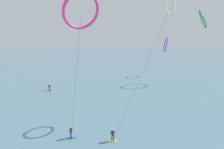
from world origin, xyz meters
TOP-DOWN VIEW (x-y plane):
  - sea_water at (0.00, 108.77)m, footprint 400.00×200.00m
  - surfer_cobalt at (-5.36, 16.88)m, footprint 1.40×0.68m
  - surfer_charcoal at (-15.99, 38.10)m, footprint 1.40×0.67m
  - surfer_amber at (0.22, 16.29)m, footprint 1.40×0.72m
  - kite_ivory at (9.16, 24.98)m, footprint 9.53×10.35m
  - kite_magenta at (-3.36, 16.48)m, footprint 4.99×4.40m
  - kite_violet at (18.08, 58.06)m, footprint 2.12×50.01m
  - kite_emerald at (25.71, 48.97)m, footprint 4.44×37.65m

SIDE VIEW (x-z plane):
  - sea_water at x=0.00m, z-range 0.00..0.08m
  - surfer_cobalt at x=-5.36m, z-range -0.03..1.67m
  - surfer_charcoal at x=-15.99m, z-range -0.03..1.67m
  - surfer_amber at x=0.22m, z-range -0.03..1.67m
  - kite_violet at x=18.08m, z-range 4.12..17.40m
  - kite_magenta at x=-3.36m, z-range 7.07..25.29m
  - kite_ivory at x=9.16m, z-range 8.20..27.86m
  - kite_emerald at x=25.71m, z-range 7.90..28.93m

